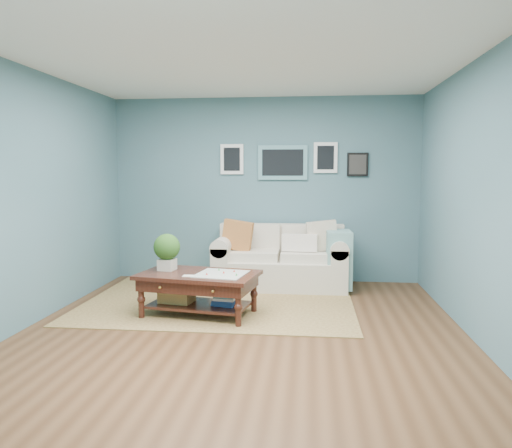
# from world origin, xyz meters

# --- Properties ---
(room_shell) EXTENTS (5.00, 5.02, 2.70)m
(room_shell) POSITION_xyz_m (0.01, 0.06, 1.36)
(room_shell) COLOR brown
(room_shell) RESTS_ON ground
(area_rug) EXTENTS (3.28, 2.63, 0.01)m
(area_rug) POSITION_xyz_m (-0.44, 1.22, 0.01)
(area_rug) COLOR brown
(area_rug) RESTS_ON ground
(loveseat) EXTENTS (1.88, 0.85, 0.97)m
(loveseat) POSITION_xyz_m (0.35, 2.02, 0.39)
(loveseat) COLOR beige
(loveseat) RESTS_ON ground
(coffee_table) EXTENTS (1.41, 0.97, 0.91)m
(coffee_table) POSITION_xyz_m (-0.63, 0.55, 0.40)
(coffee_table) COLOR black
(coffee_table) RESTS_ON ground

